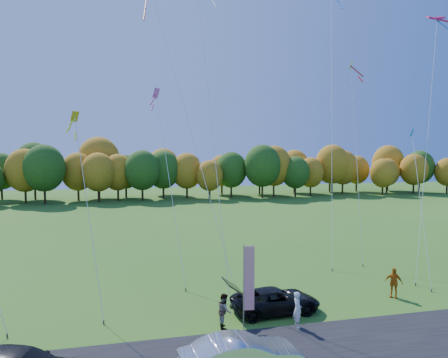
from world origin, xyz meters
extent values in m
plane|color=#295E18|center=(0.00, 0.00, 0.00)|extent=(160.00, 160.00, 0.00)
cube|color=black|center=(0.00, -4.00, 0.01)|extent=(90.00, 6.00, 0.01)
imported|color=black|center=(1.64, 0.80, 0.68)|extent=(4.98, 2.51, 1.35)
imported|color=silver|center=(-2.04, -5.24, 0.81)|extent=(5.01, 2.06, 1.61)
imported|color=white|center=(2.01, -1.26, 0.90)|extent=(0.47, 0.68, 1.80)
imported|color=gray|center=(-1.56, -0.43, 0.86)|extent=(0.75, 0.91, 1.72)
imported|color=#C66412|center=(9.39, 1.44, 0.90)|extent=(1.06, 1.05, 1.80)
cylinder|color=#999999|center=(-0.69, -0.87, 2.14)|extent=(0.06, 0.06, 4.27)
cube|color=red|center=(-0.43, -0.91, 2.56)|extent=(0.53, 0.11, 3.21)
cube|color=navy|center=(-0.43, -0.88, 3.75)|extent=(0.53, 0.10, 0.83)
cylinder|color=#4C3F33|center=(0.25, 3.80, 0.10)|extent=(0.08, 0.08, 0.20)
cylinder|color=#4C3F33|center=(8.52, 7.47, 0.10)|extent=(0.08, 0.08, 0.20)
cylinder|color=#4C3F33|center=(-0.61, 2.07, 0.10)|extent=(0.08, 0.08, 0.20)
cylinder|color=#4C3F33|center=(12.16, 3.02, 0.10)|extent=(0.08, 0.08, 0.20)
cube|color=#CC165D|center=(18.50, 9.54, 19.32)|extent=(3.47, 1.20, 1.31)
cylinder|color=#4C3F33|center=(-7.46, 1.44, 0.10)|extent=(0.08, 0.08, 0.20)
cube|color=gold|center=(-9.10, 6.97, 10.90)|extent=(1.09, 1.09, 1.29)
cylinder|color=#4C3F33|center=(-11.85, 0.86, 0.10)|extent=(0.08, 0.08, 0.20)
cylinder|color=#4C3F33|center=(11.37, 8.00, 0.10)|extent=(0.08, 0.08, 0.20)
cube|color=white|center=(12.62, 12.56, 16.00)|extent=(1.27, 1.27, 1.50)
cylinder|color=#4C3F33|center=(-2.59, 5.55, 0.10)|extent=(0.08, 0.08, 0.20)
cube|color=#FF54D9|center=(-3.65, 12.94, 13.20)|extent=(1.27, 1.27, 1.51)
cylinder|color=#4C3F33|center=(12.32, 1.72, 0.10)|extent=(0.08, 0.08, 0.20)
cube|color=#0E80C9|center=(14.54, 6.99, 10.11)|extent=(0.97, 0.97, 1.15)
camera|label=1|loc=(-6.67, -21.10, 8.95)|focal=35.00mm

